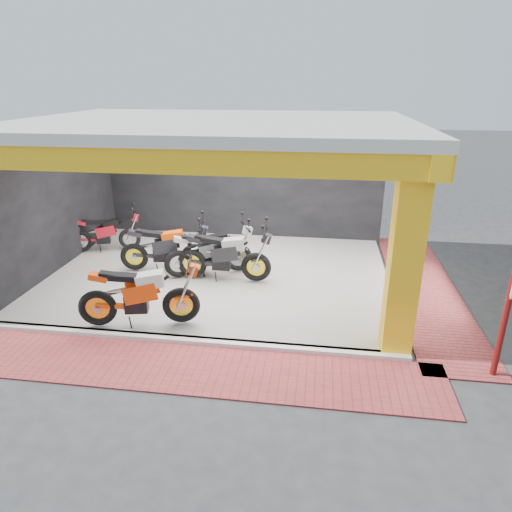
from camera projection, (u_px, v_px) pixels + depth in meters
The scene contains 17 objects.
ground at pixel (199, 316), 9.27m from camera, with size 80.00×80.00×0.00m, color #2D2D30.
showroom_floor at pixel (220, 275), 11.10m from camera, with size 8.00×6.00×0.10m, color white.
showroom_ceiling at pixel (215, 124), 9.83m from camera, with size 8.40×6.40×0.20m, color beige.
back_wall at pixel (241, 180), 13.35m from camera, with size 8.20×0.20×3.50m, color black.
left_wall at pixel (52, 201), 11.04m from camera, with size 0.20×6.20×3.50m, color black.
corner_column at pixel (405, 259), 7.45m from camera, with size 0.50×0.50×3.50m, color yellow.
header_beam_front at pixel (173, 160), 7.16m from camera, with size 8.40×0.30×0.40m, color yellow.
header_beam_right at pixel (405, 141), 9.40m from camera, with size 0.30×6.40×0.40m, color yellow.
floor_kerb at pixel (184, 340), 8.31m from camera, with size 8.00×0.20×0.10m, color white.
paver_front at pixel (171, 366), 7.61m from camera, with size 9.00×1.40×0.03m, color #9C3333.
paver_right at pixel (424, 288), 10.48m from camera, with size 1.40×7.00×0.03m, color #9C3333.
signpost at pixel (509, 302), 6.92m from camera, with size 0.12×0.33×2.43m.
moto_hero at pixel (180, 288), 8.54m from camera, with size 2.40×0.89×1.47m, color #FF490A, non-canonical shape.
moto_row_a at pixel (256, 253), 10.34m from camera, with size 2.34×0.87×1.43m, color black, non-canonical shape.
moto_row_b at pixel (238, 245), 10.94m from camera, with size 2.23×0.83×1.36m, color #B1B4B9, non-canonical shape.
moto_row_c at pixel (194, 244), 10.94m from camera, with size 2.28×0.85×1.40m, color black, non-canonical shape.
moto_row_d at pixel (129, 229), 12.41m from camera, with size 1.98×0.73×1.21m, color #B2121F, non-canonical shape.
Camera 1 is at (2.33, -7.96, 4.47)m, focal length 32.00 mm.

